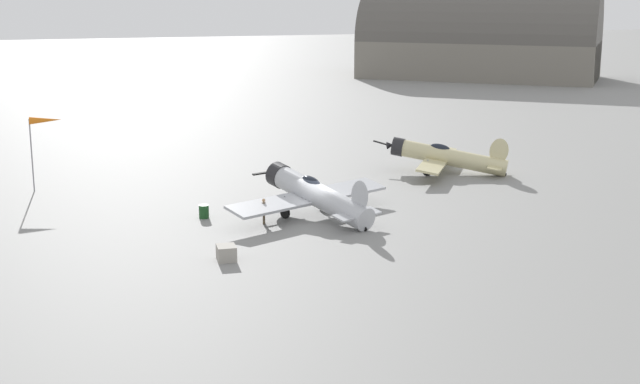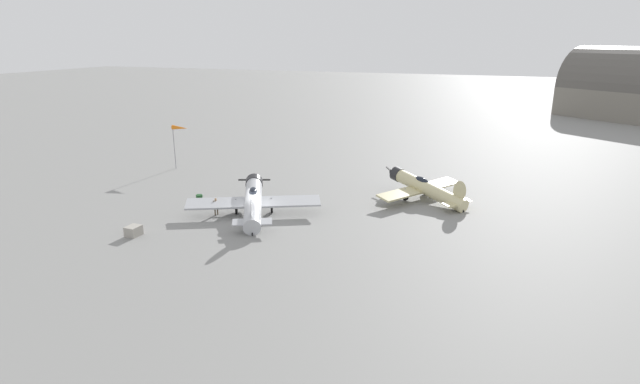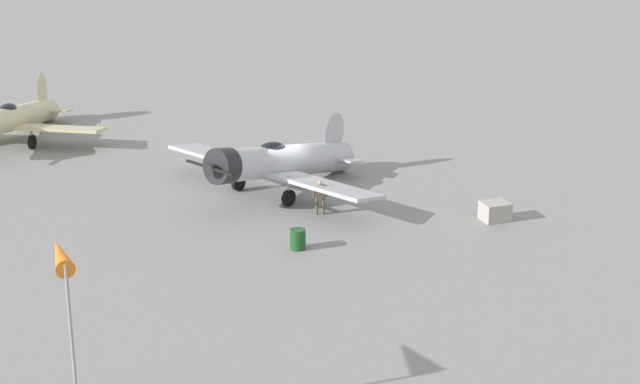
# 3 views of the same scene
# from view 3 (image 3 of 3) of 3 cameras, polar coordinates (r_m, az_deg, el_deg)

# --- Properties ---
(ground_plane) EXTENTS (400.00, 400.00, 0.00)m
(ground_plane) POSITION_cam_3_polar(r_m,az_deg,el_deg) (51.75, -1.89, 0.11)
(ground_plane) COLOR gray
(airplane_foreground) EXTENTS (9.60, 12.20, 3.33)m
(airplane_foreground) POSITION_cam_3_polar(r_m,az_deg,el_deg) (50.90, -2.30, 1.63)
(airplane_foreground) COLOR #B7BABF
(airplane_foreground) RESTS_ON ground_plane
(airplane_mid_apron) EXTENTS (10.29, 9.84, 3.22)m
(airplane_mid_apron) POSITION_cam_3_polar(r_m,az_deg,el_deg) (61.86, -16.40, 3.84)
(airplane_mid_apron) COLOR beige
(airplane_mid_apron) RESTS_ON ground_plane
(ground_crew_mechanic) EXTENTS (0.62, 0.36, 1.67)m
(ground_crew_mechanic) POSITION_cam_3_polar(r_m,az_deg,el_deg) (48.13, -0.00, -0.10)
(ground_crew_mechanic) COLOR brown
(ground_crew_mechanic) RESTS_ON ground_plane
(equipment_crate) EXTENTS (1.26, 1.09, 0.85)m
(equipment_crate) POSITION_cam_3_polar(r_m,az_deg,el_deg) (48.33, 9.51, -1.03)
(equipment_crate) COLOR #9E998E
(equipment_crate) RESTS_ON ground_plane
(fuel_drum) EXTENTS (0.69, 0.69, 0.88)m
(fuel_drum) POSITION_cam_3_polar(r_m,az_deg,el_deg) (44.42, -1.21, -2.59)
(fuel_drum) COLOR #19471E
(fuel_drum) RESTS_ON ground_plane
(windsock_mast) EXTENTS (0.64, 2.35, 5.60)m
(windsock_mast) POSITION_cam_3_polar(r_m,az_deg,el_deg) (31.09, -13.91, -3.70)
(windsock_mast) COLOR gray
(windsock_mast) RESTS_ON ground_plane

